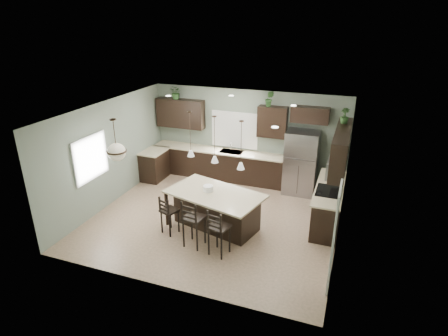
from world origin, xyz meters
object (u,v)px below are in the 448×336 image
bar_stool_left (170,214)px  plant_back_left (176,92)px  serving_dish (208,188)px  bar_stool_right (219,232)px  refrigerator (301,163)px  bar_stool_center (194,223)px  kitchen_island (215,210)px

bar_stool_left → plant_back_left: plant_back_left is taller
bar_stool_left → plant_back_left: 4.39m
serving_dish → plant_back_left: (-2.23, 2.89, 1.61)m
serving_dish → bar_stool_right: bearing=-57.2°
refrigerator → bar_stool_right: (-1.11, -3.65, -0.38)m
bar_stool_left → plant_back_left: bearing=132.7°
bar_stool_center → bar_stool_right: bar_stool_center is taller
serving_dish → plant_back_left: size_ratio=0.58×
kitchen_island → plant_back_left: 4.37m
kitchen_island → bar_stool_right: (0.48, -0.99, 0.09)m
bar_stool_center → plant_back_left: bearing=127.9°
bar_stool_left → bar_stool_center: 0.82m
bar_stool_left → bar_stool_right: 1.45m
refrigerator → bar_stool_center: (-1.74, -3.54, -0.35)m
kitchen_island → bar_stool_left: size_ratio=2.31×
refrigerator → serving_dish: size_ratio=7.71×
kitchen_island → bar_stool_center: size_ratio=1.94×
plant_back_left → bar_stool_center: bearing=-59.4°
bar_stool_center → kitchen_island: bearing=87.0°
serving_dish → bar_stool_center: (0.04, -0.93, -0.42)m
refrigerator → serving_dish: bearing=-124.2°
refrigerator → plant_back_left: size_ratio=4.46×
refrigerator → plant_back_left: plant_back_left is taller
bar_stool_center → bar_stool_right: 0.64m
serving_dish → bar_stool_left: size_ratio=0.25×
bar_stool_right → refrigerator: bearing=85.8°
kitchen_island → refrigerator: bearing=73.9°
bar_stool_left → kitchen_island: bearing=52.4°
bar_stool_left → bar_stool_right: (1.39, -0.40, 0.06)m
kitchen_island → plant_back_left: plant_back_left is taller
bar_stool_right → plant_back_left: bearing=139.0°
bar_stool_center → bar_stool_right: bearing=-2.6°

